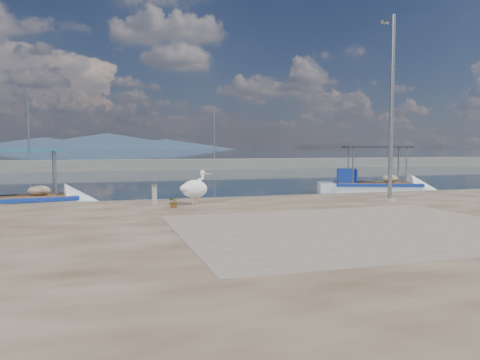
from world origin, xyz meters
name	(u,v)px	position (x,y,z in m)	size (l,w,h in m)	color
ground	(276,230)	(0.00, 0.00, 0.00)	(1400.00, 1400.00, 0.00)	#162635
quay	(393,270)	(0.00, -6.00, 0.25)	(44.00, 22.00, 0.50)	#442F1D
quay_patch	(356,228)	(1.00, -3.00, 0.50)	(9.00, 7.00, 0.01)	gray
breakwater	(145,165)	(0.00, 40.00, 0.60)	(120.00, 2.20, 7.50)	gray
mountains	(103,142)	(4.39, 650.00, 9.51)	(370.00, 280.00, 22.00)	#28384C
boat_left	(18,205)	(-8.34, 7.03, 0.23)	(6.27, 2.79, 2.91)	white
boat_right	(375,189)	(9.39, 8.97, 0.24)	(6.70, 4.25, 3.06)	white
pelican	(195,188)	(-1.90, 3.20, 1.08)	(1.29, 0.79, 1.22)	tan
lamp_post	(391,115)	(5.40, 1.90, 3.80)	(0.44, 0.96, 7.00)	gray
bollard_near	(154,193)	(-3.32, 3.51, 0.90)	(0.24, 0.24, 0.74)	gray
potted_plant	(174,201)	(-2.79, 2.42, 0.72)	(0.40, 0.35, 0.45)	#33722D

